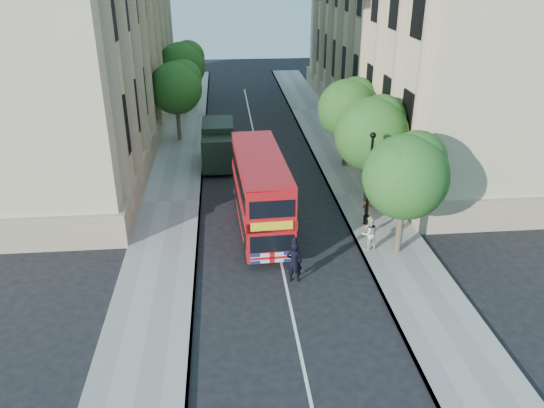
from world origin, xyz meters
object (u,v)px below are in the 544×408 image
object	(u,v)px
lamp_post	(369,183)
woman_pedestrian	(369,233)
police_constable	(294,262)
box_van	(218,146)
double_decker_bus	(260,190)

from	to	relation	value
lamp_post	woman_pedestrian	bearing A→B (deg)	-102.62
police_constable	lamp_post	bearing A→B (deg)	-126.66
box_van	woman_pedestrian	size ratio (longest dim) A/B	3.05
lamp_post	police_constable	distance (m)	6.96
lamp_post	woman_pedestrian	xyz separation A→B (m)	(-0.60, -2.68, -1.53)
woman_pedestrian	double_decker_bus	bearing A→B (deg)	-49.17
double_decker_bus	police_constable	bearing A→B (deg)	-80.74
box_van	lamp_post	bearing A→B (deg)	-51.31
double_decker_bus	box_van	size ratio (longest dim) A/B	1.69
police_constable	woman_pedestrian	distance (m)	4.62
police_constable	box_van	bearing A→B (deg)	-71.67
double_decker_bus	box_van	distance (m)	10.03
lamp_post	box_van	size ratio (longest dim) A/B	0.99
police_constable	woman_pedestrian	world-z (taller)	police_constable
box_van	woman_pedestrian	xyz separation A→B (m)	(7.30, -12.72, -0.48)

